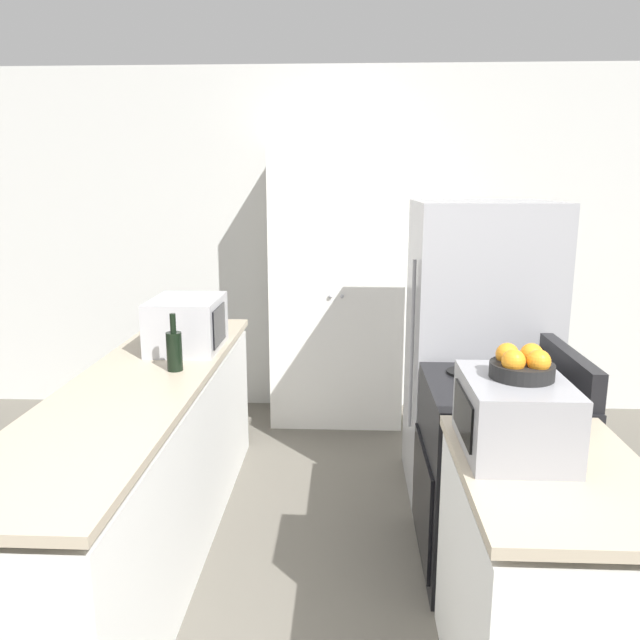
{
  "coord_description": "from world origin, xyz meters",
  "views": [
    {
      "loc": [
        0.15,
        -1.3,
        1.77
      ],
      "look_at": [
        0.0,
        1.92,
        1.05
      ],
      "focal_mm": 35.0,
      "sensor_mm": 36.0,
      "label": 1
    }
  ],
  "objects_px": {
    "wine_bottle": "(174,350)",
    "fruit_bowl": "(522,365)",
    "stove": "(495,476)",
    "refrigerator": "(477,351)",
    "microwave": "(187,324)",
    "toaster_oven": "(514,415)",
    "pantry_cabinet": "(337,290)"
  },
  "relations": [
    {
      "from": "stove",
      "to": "refrigerator",
      "type": "relative_size",
      "value": 0.63
    },
    {
      "from": "microwave",
      "to": "wine_bottle",
      "type": "height_order",
      "value": "wine_bottle"
    },
    {
      "from": "toaster_oven",
      "to": "fruit_bowl",
      "type": "bearing_deg",
      "value": 34.6
    },
    {
      "from": "microwave",
      "to": "toaster_oven",
      "type": "relative_size",
      "value": 1.04
    },
    {
      "from": "pantry_cabinet",
      "to": "stove",
      "type": "xyz_separation_m",
      "value": [
        0.76,
        -1.85,
        -0.54
      ]
    },
    {
      "from": "wine_bottle",
      "to": "fruit_bowl",
      "type": "bearing_deg",
      "value": -30.77
    },
    {
      "from": "pantry_cabinet",
      "to": "microwave",
      "type": "distance_m",
      "value": 1.51
    },
    {
      "from": "stove",
      "to": "microwave",
      "type": "bearing_deg",
      "value": 160.15
    },
    {
      "from": "refrigerator",
      "to": "fruit_bowl",
      "type": "relative_size",
      "value": 7.94
    },
    {
      "from": "toaster_oven",
      "to": "stove",
      "type": "bearing_deg",
      "value": 79.46
    },
    {
      "from": "pantry_cabinet",
      "to": "stove",
      "type": "height_order",
      "value": "pantry_cabinet"
    },
    {
      "from": "refrigerator",
      "to": "fruit_bowl",
      "type": "height_order",
      "value": "refrigerator"
    },
    {
      "from": "stove",
      "to": "toaster_oven",
      "type": "relative_size",
      "value": 2.37
    },
    {
      "from": "wine_bottle",
      "to": "refrigerator",
      "type": "bearing_deg",
      "value": 21.28
    },
    {
      "from": "wine_bottle",
      "to": "fruit_bowl",
      "type": "xyz_separation_m",
      "value": [
        1.4,
        -0.83,
        0.19
      ]
    },
    {
      "from": "pantry_cabinet",
      "to": "fruit_bowl",
      "type": "bearing_deg",
      "value": -75.45
    },
    {
      "from": "wine_bottle",
      "to": "toaster_oven",
      "type": "distance_m",
      "value": 1.61
    },
    {
      "from": "stove",
      "to": "fruit_bowl",
      "type": "distance_m",
      "value": 1.0
    },
    {
      "from": "stove",
      "to": "refrigerator",
      "type": "distance_m",
      "value": 0.85
    },
    {
      "from": "pantry_cabinet",
      "to": "microwave",
      "type": "bearing_deg",
      "value": -121.14
    },
    {
      "from": "toaster_oven",
      "to": "fruit_bowl",
      "type": "distance_m",
      "value": 0.17
    },
    {
      "from": "microwave",
      "to": "toaster_oven",
      "type": "bearing_deg",
      "value": -41.33
    },
    {
      "from": "toaster_oven",
      "to": "fruit_bowl",
      "type": "xyz_separation_m",
      "value": [
        0.02,
        0.01,
        0.17
      ]
    },
    {
      "from": "pantry_cabinet",
      "to": "fruit_bowl",
      "type": "distance_m",
      "value": 2.61
    },
    {
      "from": "stove",
      "to": "toaster_oven",
      "type": "height_order",
      "value": "toaster_oven"
    },
    {
      "from": "wine_bottle",
      "to": "toaster_oven",
      "type": "bearing_deg",
      "value": -31.55
    },
    {
      "from": "microwave",
      "to": "fruit_bowl",
      "type": "relative_size",
      "value": 2.19
    },
    {
      "from": "stove",
      "to": "microwave",
      "type": "xyz_separation_m",
      "value": [
        -1.54,
        0.56,
        0.57
      ]
    },
    {
      "from": "wine_bottle",
      "to": "toaster_oven",
      "type": "relative_size",
      "value": 0.63
    },
    {
      "from": "pantry_cabinet",
      "to": "fruit_bowl",
      "type": "xyz_separation_m",
      "value": [
        0.65,
        -2.52,
        0.19
      ]
    },
    {
      "from": "refrigerator",
      "to": "microwave",
      "type": "height_order",
      "value": "refrigerator"
    },
    {
      "from": "pantry_cabinet",
      "to": "fruit_bowl",
      "type": "height_order",
      "value": "pantry_cabinet"
    }
  ]
}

